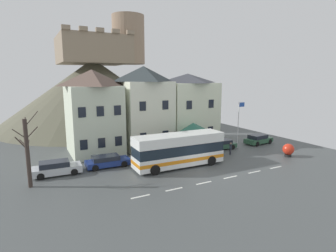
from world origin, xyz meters
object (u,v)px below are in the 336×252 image
object	(u,v)px
townhouse_02	(187,108)
flagpole	(239,121)
townhouse_00	(94,112)
parked_car_01	(258,139)
parked_car_02	(107,161)
bus_shelter	(193,128)
pedestrian_00	(201,150)
pedestrian_01	(231,148)
public_bench	(178,145)
townhouse_01	(144,107)
bare_tree_00	(27,152)
parked_car_00	(220,144)
parked_car_03	(56,168)
transit_bus	(179,150)
harbour_buoy	(288,150)
hilltop_castle	(95,89)

from	to	relation	value
townhouse_02	flagpole	world-z (taller)	townhouse_02
townhouse_00	parked_car_01	bearing A→B (deg)	-15.67
parked_car_02	parked_car_01	bearing A→B (deg)	1.57
bus_shelter	pedestrian_00	bearing A→B (deg)	-100.66
pedestrian_01	public_bench	distance (m)	6.87
townhouse_01	bare_tree_00	bearing A→B (deg)	-149.80
parked_car_00	parked_car_03	distance (m)	19.75
parked_car_02	flagpole	size ratio (longest dim) A/B	0.75
parked_car_02	flagpole	world-z (taller)	flagpole
pedestrian_00	transit_bus	bearing A→B (deg)	-156.32
parked_car_01	harbour_buoy	distance (m)	6.50
parked_car_02	harbour_buoy	size ratio (longest dim) A/B	2.92
pedestrian_00	townhouse_00	bearing A→B (deg)	144.18
transit_bus	parked_car_03	distance (m)	12.05
pedestrian_01	public_bench	xyz separation A→B (m)	(-4.03, 5.55, -0.31)
public_bench	harbour_buoy	size ratio (longest dim) A/B	1.00
parked_car_00	bare_tree_00	world-z (taller)	bare_tree_00
parked_car_00	townhouse_00	bearing A→B (deg)	-17.17
townhouse_02	pedestrian_00	xyz separation A→B (m)	(-2.68, -7.51, -4.01)
parked_car_02	bare_tree_00	size ratio (longest dim) A/B	0.70
townhouse_00	townhouse_02	xyz separation A→B (m)	(13.19, -0.07, -0.20)
transit_bus	flagpole	distance (m)	11.14
harbour_buoy	parked_car_01	bearing A→B (deg)	74.88
townhouse_02	parked_car_00	bearing A→B (deg)	-75.21
transit_bus	pedestrian_01	distance (m)	7.78
hilltop_castle	parked_car_00	xyz separation A→B (m)	(9.71, -26.38, -6.26)
bus_shelter	pedestrian_01	world-z (taller)	bus_shelter
parked_car_02	parked_car_03	xyz separation A→B (m)	(-4.93, -0.12, 0.07)
flagpole	bare_tree_00	bearing A→B (deg)	-175.89
townhouse_02	public_bench	size ratio (longest dim) A/B	6.24
transit_bus	pedestrian_01	world-z (taller)	transit_bus
townhouse_01	bare_tree_00	xyz separation A→B (m)	(-13.87, -8.07, -2.24)
flagpole	townhouse_02	bearing A→B (deg)	121.40
hilltop_castle	parked_car_02	xyz separation A→B (m)	(-5.11, -26.61, -6.26)
pedestrian_01	bare_tree_00	distance (m)	21.64
townhouse_02	parked_car_03	bearing A→B (deg)	-161.73
parked_car_03	townhouse_00	bearing A→B (deg)	52.70
public_bench	hilltop_castle	bearing A→B (deg)	102.35
townhouse_00	harbour_buoy	distance (m)	23.47
parked_car_01	harbour_buoy	size ratio (longest dim) A/B	2.78
parked_car_00	parked_car_01	world-z (taller)	parked_car_01
bus_shelter	pedestrian_00	world-z (taller)	bus_shelter
pedestrian_00	parked_car_01	bearing A→B (deg)	8.54
flagpole	townhouse_01	bearing A→B (deg)	149.15
parked_car_02	pedestrian_01	size ratio (longest dim) A/B	3.04
townhouse_02	pedestrian_01	size ratio (longest dim) A/B	6.51
parked_car_01	townhouse_00	bearing A→B (deg)	158.09
pedestrian_00	public_bench	distance (m)	4.72
hilltop_castle	bus_shelter	bearing A→B (deg)	-76.86
parked_car_01	townhouse_02	bearing A→B (deg)	137.67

